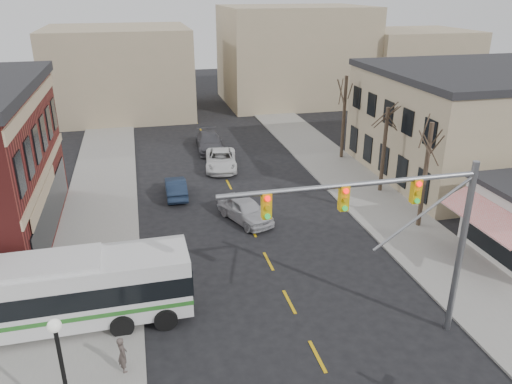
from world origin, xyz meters
TOP-DOWN VIEW (x-y plane):
  - sidewalk_west at (-9.50, 20.00)m, footprint 5.00×60.00m
  - sidewalk_east at (9.50, 20.00)m, footprint 5.00×60.00m
  - tan_building at (22.00, 20.00)m, footprint 20.30×15.30m
  - tree_east_a at (10.50, 12.00)m, footprint 0.28×0.28m
  - tree_east_b at (10.80, 18.00)m, footprint 0.28×0.28m
  - tree_east_c at (11.00, 26.00)m, footprint 0.28×0.28m
  - transit_bus at (-11.09, 6.61)m, footprint 12.75×2.94m
  - traffic_signal_mast at (3.48, 2.37)m, footprint 10.47×0.30m
  - street_lamp at (-9.50, 0.21)m, footprint 0.44×0.44m
  - car_a at (-0.14, 15.46)m, footprint 3.46×5.05m
  - car_b at (-4.18, 20.66)m, footprint 1.52×4.22m
  - car_c at (0.06, 25.86)m, footprint 3.31×5.79m
  - car_d at (-0.15, 31.06)m, footprint 2.53×5.67m
  - pedestrian_near at (-7.85, 2.95)m, footprint 0.51×0.65m
  - pedestrian_far at (-11.08, 6.62)m, footprint 1.12×1.09m

SIDE VIEW (x-z plane):
  - sidewalk_west at x=-9.50m, z-range 0.00..0.12m
  - sidewalk_east at x=9.50m, z-range 0.00..0.12m
  - car_b at x=-4.18m, z-range 0.00..1.38m
  - car_c at x=0.06m, z-range 0.00..1.52m
  - car_a at x=-0.14m, z-range 0.00..1.60m
  - car_d at x=-0.15m, z-range 0.00..1.62m
  - pedestrian_near at x=-7.85m, z-range 0.12..1.69m
  - pedestrian_far at x=-11.08m, z-range 0.12..1.94m
  - transit_bus at x=-11.09m, z-range 0.21..3.48m
  - tree_east_b at x=10.80m, z-range 0.12..6.42m
  - street_lamp at x=-9.50m, z-range 1.10..5.82m
  - tree_east_a at x=10.50m, z-range 0.12..6.87m
  - tree_east_c at x=11.00m, z-range 0.12..7.32m
  - tan_building at x=22.00m, z-range 0.01..8.51m
  - traffic_signal_mast at x=3.48m, z-range 1.76..9.76m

